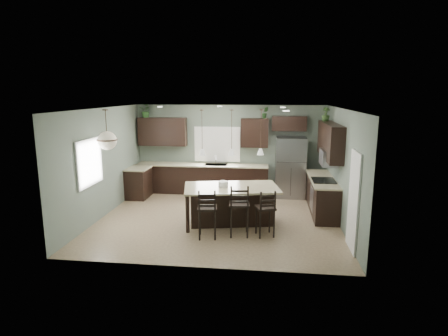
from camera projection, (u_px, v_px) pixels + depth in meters
ground at (218, 219)px, 9.61m from camera, size 6.00×6.00×0.00m
pantry_door at (354, 201)px, 7.55m from camera, size 0.04×0.82×2.04m
window_back at (217, 144)px, 12.01m from camera, size 1.35×0.02×1.00m
window_left at (89, 162)px, 8.87m from camera, size 0.02×1.10×1.00m
left_return_cabs at (139, 183)px, 11.49m from camera, size 0.60×0.90×0.90m
left_return_countertop at (139, 168)px, 11.39m from camera, size 0.66×0.96×0.04m
back_lower_cabs at (202, 179)px, 12.00m from camera, size 4.20×0.60×0.90m
back_countertop at (202, 165)px, 11.89m from camera, size 4.20×0.66×0.04m
sink_inset at (216, 165)px, 11.83m from camera, size 0.70×0.45×0.01m
faucet at (216, 160)px, 11.78m from camera, size 0.02×0.02×0.28m
back_upper_left at (163, 132)px, 11.98m from camera, size 1.55×0.34×0.90m
back_upper_right at (255, 133)px, 11.64m from camera, size 0.85×0.34×0.90m
fridge_header at (289, 123)px, 11.46m from camera, size 1.05×0.34×0.45m
right_lower_cabs at (322, 196)px, 10.05m from camera, size 0.60×2.35×0.90m
right_countertop at (322, 179)px, 9.96m from camera, size 0.66×2.35×0.04m
cooktop at (324, 180)px, 9.69m from camera, size 0.58×0.75×0.02m
wall_oven_front at (312, 198)px, 9.82m from camera, size 0.01×0.72×0.60m
right_upper_cabs at (330, 141)px, 9.74m from camera, size 0.34×2.35×0.90m
microwave at (329, 157)px, 9.56m from camera, size 0.40×0.75×0.40m
refrigerator at (290, 167)px, 11.48m from camera, size 0.90×0.74×1.85m
kitchen_island at (231, 205)px, 9.20m from camera, size 2.47×1.70×0.92m
serving_dish at (223, 184)px, 9.08m from camera, size 0.24×0.24×0.14m
bar_stool_left at (207, 213)px, 8.24m from camera, size 0.48×0.48×1.13m
bar_stool_center at (239, 210)px, 8.37m from camera, size 0.49×0.49×1.20m
bar_stool_right at (265, 213)px, 8.36m from camera, size 0.50×0.50×1.08m
pendant_left at (202, 133)px, 8.80m from camera, size 0.17×0.17×1.10m
pendant_center at (232, 133)px, 8.85m from camera, size 0.17×0.17×1.10m
pendant_right at (261, 132)px, 8.90m from camera, size 0.17×0.17×1.10m
chandelier at (107, 130)px, 8.89m from camera, size 0.49×0.49×0.97m
plant_back_left at (146, 111)px, 11.88m from camera, size 0.46×0.43×0.43m
plant_back_right at (265, 113)px, 11.45m from camera, size 0.21×0.18×0.35m
plant_right_wall at (326, 114)px, 10.38m from camera, size 0.24×0.24×0.38m
room_shell at (218, 153)px, 9.27m from camera, size 6.00×6.00×6.00m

